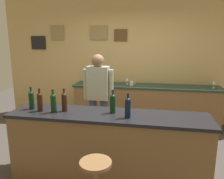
# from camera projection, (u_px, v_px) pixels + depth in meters

# --- Properties ---
(ground_plane) EXTENTS (10.00, 10.00, 0.00)m
(ground_plane) POSITION_uv_depth(u_px,v_px,m) (113.00, 162.00, 3.42)
(ground_plane) COLOR #423D38
(back_wall) EXTENTS (6.00, 0.09, 2.80)m
(back_wall) POSITION_uv_depth(u_px,v_px,m) (129.00, 60.00, 5.06)
(back_wall) COLOR tan
(back_wall) RESTS_ON ground_plane
(bar_counter) EXTENTS (2.57, 0.60, 0.92)m
(bar_counter) POSITION_uv_depth(u_px,v_px,m) (108.00, 147.00, 2.93)
(bar_counter) COLOR brown
(bar_counter) RESTS_ON ground_plane
(side_counter) EXTENTS (3.10, 0.56, 0.90)m
(side_counter) POSITION_uv_depth(u_px,v_px,m) (145.00, 106.00, 4.83)
(side_counter) COLOR brown
(side_counter) RESTS_ON ground_plane
(bartender) EXTENTS (0.52, 0.21, 1.62)m
(bartender) POSITION_uv_depth(u_px,v_px,m) (98.00, 95.00, 3.76)
(bartender) COLOR #384766
(bartender) RESTS_ON ground_plane
(wine_bottle_a) EXTENTS (0.07, 0.07, 0.31)m
(wine_bottle_a) POSITION_uv_depth(u_px,v_px,m) (31.00, 99.00, 3.01)
(wine_bottle_a) COLOR black
(wine_bottle_a) RESTS_ON bar_counter
(wine_bottle_b) EXTENTS (0.07, 0.07, 0.31)m
(wine_bottle_b) POSITION_uv_depth(u_px,v_px,m) (40.00, 101.00, 2.92)
(wine_bottle_b) COLOR black
(wine_bottle_b) RESTS_ON bar_counter
(wine_bottle_c) EXTENTS (0.07, 0.07, 0.31)m
(wine_bottle_c) POSITION_uv_depth(u_px,v_px,m) (53.00, 102.00, 2.86)
(wine_bottle_c) COLOR black
(wine_bottle_c) RESTS_ON bar_counter
(wine_bottle_d) EXTENTS (0.07, 0.07, 0.31)m
(wine_bottle_d) POSITION_uv_depth(u_px,v_px,m) (64.00, 101.00, 2.91)
(wine_bottle_d) COLOR black
(wine_bottle_d) RESTS_ON bar_counter
(wine_bottle_e) EXTENTS (0.07, 0.07, 0.31)m
(wine_bottle_e) POSITION_uv_depth(u_px,v_px,m) (113.00, 103.00, 2.84)
(wine_bottle_e) COLOR black
(wine_bottle_e) RESTS_ON bar_counter
(wine_bottle_f) EXTENTS (0.07, 0.07, 0.31)m
(wine_bottle_f) POSITION_uv_depth(u_px,v_px,m) (128.00, 107.00, 2.66)
(wine_bottle_f) COLOR black
(wine_bottle_f) RESTS_ON bar_counter
(wine_glass_a) EXTENTS (0.07, 0.07, 0.16)m
(wine_glass_a) POSITION_uv_depth(u_px,v_px,m) (127.00, 79.00, 4.84)
(wine_glass_a) COLOR silver
(wine_glass_a) RESTS_ON side_counter
(wine_glass_b) EXTENTS (0.07, 0.07, 0.16)m
(wine_glass_b) POSITION_uv_depth(u_px,v_px,m) (214.00, 83.00, 4.45)
(wine_glass_b) COLOR silver
(wine_glass_b) RESTS_ON side_counter
(coffee_mug) EXTENTS (0.12, 0.08, 0.09)m
(coffee_mug) POSITION_uv_depth(u_px,v_px,m) (132.00, 83.00, 4.72)
(coffee_mug) COLOR silver
(coffee_mug) RESTS_ON side_counter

